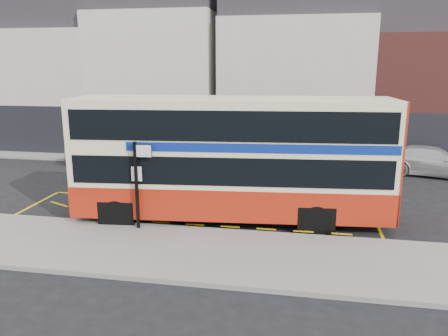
% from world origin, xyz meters
% --- Properties ---
extents(ground, '(120.00, 120.00, 0.00)m').
position_xyz_m(ground, '(0.00, 0.00, 0.00)').
color(ground, black).
rests_on(ground, ground).
extents(pavement, '(40.00, 4.00, 0.15)m').
position_xyz_m(pavement, '(0.00, -2.30, 0.07)').
color(pavement, gray).
rests_on(pavement, ground).
extents(kerb, '(40.00, 0.15, 0.15)m').
position_xyz_m(kerb, '(0.00, -0.38, 0.07)').
color(kerb, gray).
rests_on(kerb, ground).
extents(far_pavement, '(50.00, 3.00, 0.15)m').
position_xyz_m(far_pavement, '(0.00, 11.00, 0.07)').
color(far_pavement, gray).
rests_on(far_pavement, ground).
extents(road_markings, '(14.00, 3.40, 0.01)m').
position_xyz_m(road_markings, '(0.00, 1.60, 0.01)').
color(road_markings, '#E5BB0C').
rests_on(road_markings, ground).
extents(terrace_far_left, '(8.00, 8.01, 10.80)m').
position_xyz_m(terrace_far_left, '(-13.50, 14.99, 4.82)').
color(terrace_far_left, beige).
rests_on(terrace_far_left, ground).
extents(terrace_left, '(8.00, 8.01, 11.80)m').
position_xyz_m(terrace_left, '(-5.50, 14.99, 5.32)').
color(terrace_left, beige).
rests_on(terrace_left, ground).
extents(terrace_green_shop, '(9.00, 8.01, 11.30)m').
position_xyz_m(terrace_green_shop, '(3.50, 14.99, 5.07)').
color(terrace_green_shop, beige).
rests_on(terrace_green_shop, ground).
extents(terrace_right, '(9.00, 8.01, 10.30)m').
position_xyz_m(terrace_right, '(12.50, 14.99, 4.57)').
color(terrace_right, brown).
rests_on(terrace_right, ground).
extents(double_decker_bus, '(11.85, 3.73, 4.65)m').
position_xyz_m(double_decker_bus, '(1.60, 1.05, 2.45)').
color(double_decker_bus, '#F3EAB9').
rests_on(double_decker_bus, ground).
extents(bus_stop_post, '(0.78, 0.15, 3.11)m').
position_xyz_m(bus_stop_post, '(-1.44, -0.76, 2.01)').
color(bus_stop_post, black).
rests_on(bus_stop_post, pavement).
extents(car_silver, '(4.40, 1.81, 1.49)m').
position_xyz_m(car_silver, '(-7.33, 8.79, 0.75)').
color(car_silver, silver).
rests_on(car_silver, ground).
extents(car_grey, '(4.87, 2.99, 1.51)m').
position_xyz_m(car_grey, '(-0.94, 8.37, 0.76)').
color(car_grey, '#414549').
rests_on(car_grey, ground).
extents(car_white, '(5.64, 3.42, 1.53)m').
position_xyz_m(car_white, '(11.06, 9.74, 0.76)').
color(car_white, silver).
rests_on(car_white, ground).
extents(street_tree_right, '(2.39, 2.39, 5.16)m').
position_xyz_m(street_tree_right, '(7.14, 11.12, 3.52)').
color(street_tree_right, black).
rests_on(street_tree_right, ground).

